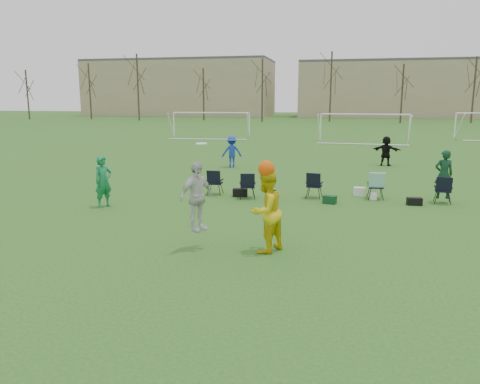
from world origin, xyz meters
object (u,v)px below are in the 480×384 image
(fielder_black, at_px, (386,151))
(goal_mid, at_px, (364,120))
(fielder_green_near, at_px, (103,182))
(fielder_blue, at_px, (232,152))
(center_contest, at_px, (244,205))
(goal_left, at_px, (211,118))

(fielder_black, distance_m, goal_mid, 14.33)
(fielder_green_near, bearing_deg, fielder_blue, 18.09)
(goal_mid, bearing_deg, fielder_black, -83.35)
(center_contest, relative_size, goal_mid, 0.36)
(fielder_blue, xyz_separation_m, goal_mid, (7.55, 16.69, 1.08))
(fielder_black, bearing_deg, goal_mid, -70.92)
(fielder_green_near, relative_size, goal_left, 0.24)
(fielder_black, height_order, goal_mid, goal_mid)
(fielder_green_near, height_order, goal_left, goal_left)
(fielder_blue, bearing_deg, fielder_green_near, 57.03)
(fielder_blue, height_order, fielder_black, fielder_blue)
(goal_left, height_order, goal_mid, same)
(fielder_blue, xyz_separation_m, center_contest, (3.60, -13.90, 0.28))
(center_contest, bearing_deg, goal_left, 107.14)
(fielder_green_near, height_order, fielder_blue, fielder_green_near)
(fielder_green_near, bearing_deg, fielder_black, -9.63)
(fielder_blue, xyz_separation_m, goal_left, (-6.45, 18.69, 1.08))
(fielder_black, relative_size, center_contest, 0.62)
(fielder_green_near, distance_m, center_contest, 6.68)
(fielder_blue, bearing_deg, goal_left, -92.81)
(fielder_blue, height_order, center_contest, center_contest)
(fielder_blue, height_order, goal_left, goal_left)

